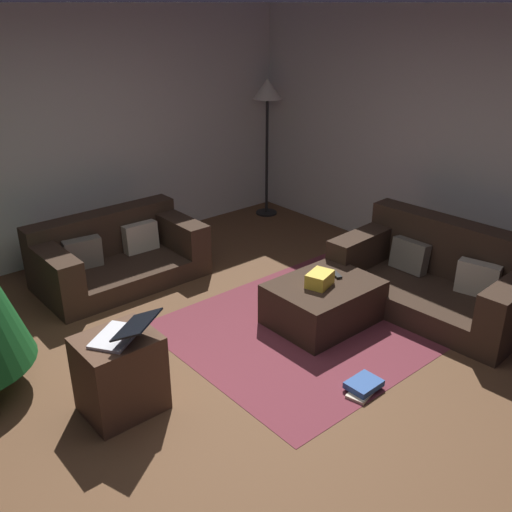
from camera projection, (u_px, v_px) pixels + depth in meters
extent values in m
plane|color=brown|center=(233.00, 392.00, 4.16)|extent=(6.40, 6.40, 0.00)
cube|color=beige|center=(40.00, 142.00, 5.80)|extent=(6.40, 0.12, 2.60)
cube|color=beige|center=(486.00, 150.00, 5.49)|extent=(0.12, 6.40, 2.60)
cube|color=#332319|center=(122.00, 272.00, 5.76)|extent=(1.60, 0.91, 0.21)
cube|color=#332319|center=(103.00, 233.00, 5.86)|extent=(1.60, 0.24, 0.45)
cube|color=#332319|center=(177.00, 231.00, 6.06)|extent=(0.24, 0.91, 0.33)
cube|color=#332319|center=(52.00, 267.00, 5.25)|extent=(0.24, 0.91, 0.33)
cube|color=#BCB299|center=(141.00, 237.00, 5.94)|extent=(0.36, 0.15, 0.31)
cube|color=#716B5B|center=(83.00, 253.00, 5.56)|extent=(0.37, 0.18, 0.30)
cube|color=#332319|center=(430.00, 298.00, 5.24)|extent=(1.06, 1.78, 0.23)
cube|color=#332319|center=(455.00, 249.00, 5.31)|extent=(0.34, 1.74, 0.54)
cube|color=#332319|center=(366.00, 247.00, 5.62)|extent=(0.97, 0.30, 0.33)
cube|color=#BCB299|center=(478.00, 279.00, 5.01)|extent=(0.20, 0.38, 0.30)
cube|color=#716B5B|center=(410.00, 256.00, 5.46)|extent=(0.16, 0.36, 0.31)
cube|color=#332319|center=(323.00, 302.00, 5.01)|extent=(0.92, 0.70, 0.38)
cube|color=gold|center=(320.00, 279.00, 4.86)|extent=(0.28, 0.24, 0.12)
cube|color=black|center=(336.00, 274.00, 5.06)|extent=(0.11, 0.17, 0.02)
cube|color=#4C3323|center=(120.00, 374.00, 3.88)|extent=(0.52, 0.44, 0.58)
cube|color=silver|center=(116.00, 337.00, 3.75)|extent=(0.41, 0.39, 0.02)
cube|color=black|center=(137.00, 325.00, 3.66)|extent=(0.41, 0.37, 0.10)
cube|color=beige|center=(363.00, 390.00, 4.15)|extent=(0.32, 0.21, 0.02)
cube|color=#2D5193|center=(364.00, 384.00, 4.16)|extent=(0.25, 0.20, 0.05)
cylinder|color=black|center=(266.00, 213.00, 7.66)|extent=(0.28, 0.28, 0.02)
cylinder|color=black|center=(267.00, 158.00, 7.35)|extent=(0.04, 0.04, 1.51)
cone|color=beige|center=(267.00, 89.00, 7.00)|extent=(0.36, 0.36, 0.24)
cube|color=maroon|center=(322.00, 320.00, 5.08)|extent=(2.60, 2.00, 0.01)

